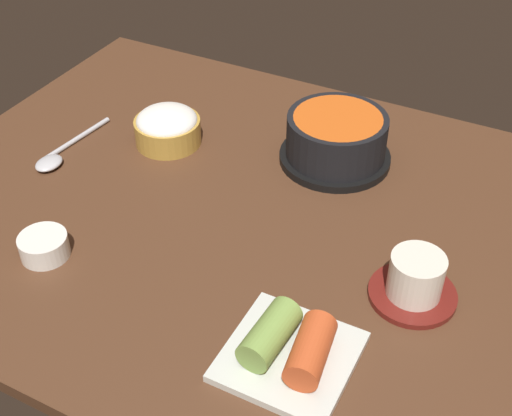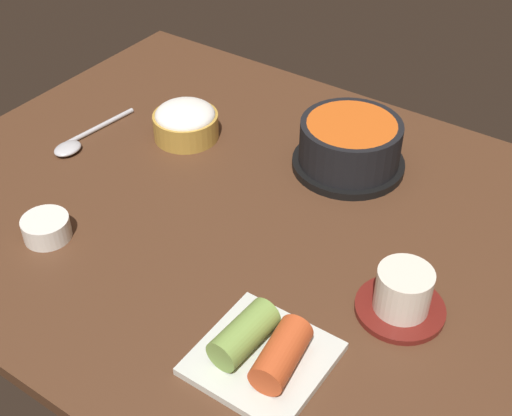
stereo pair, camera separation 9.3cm
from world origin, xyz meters
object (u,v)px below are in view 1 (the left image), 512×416
object	(u,v)px
rice_bowl	(167,127)
kimchi_plate	(290,348)
spoon	(57,156)
side_bowl_near	(44,245)
stone_pot	(336,139)
tea_cup_with_saucer	(415,280)

from	to	relation	value
rice_bowl	kimchi_plate	size ratio (longest dim) A/B	0.75
spoon	side_bowl_near	bearing A→B (deg)	-54.09
stone_pot	kimchi_plate	size ratio (longest dim) A/B	1.23
stone_pot	kimchi_plate	world-z (taller)	stone_pot
stone_pot	kimchi_plate	distance (cm)	39.61
rice_bowl	side_bowl_near	bearing A→B (deg)	-89.59
tea_cup_with_saucer	spoon	distance (cm)	58.03
tea_cup_with_saucer	kimchi_plate	xyz separation A→B (cm)	(-9.28, -15.62, -0.90)
stone_pot	side_bowl_near	distance (cm)	45.22
kimchi_plate	spoon	size ratio (longest dim) A/B	0.81
stone_pot	tea_cup_with_saucer	distance (cm)	29.85
rice_bowl	spoon	bearing A→B (deg)	-137.06
stone_pot	rice_bowl	size ratio (longest dim) A/B	1.63
stone_pot	side_bowl_near	bearing A→B (deg)	-124.33
kimchi_plate	spoon	world-z (taller)	kimchi_plate
rice_bowl	kimchi_plate	world-z (taller)	rice_bowl
rice_bowl	spoon	size ratio (longest dim) A/B	0.61
stone_pot	spoon	distance (cm)	43.18
stone_pot	rice_bowl	distance (cm)	26.77
tea_cup_with_saucer	side_bowl_near	bearing A→B (deg)	-161.90
spoon	stone_pot	bearing A→B (deg)	26.73
kimchi_plate	tea_cup_with_saucer	bearing A→B (deg)	59.27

